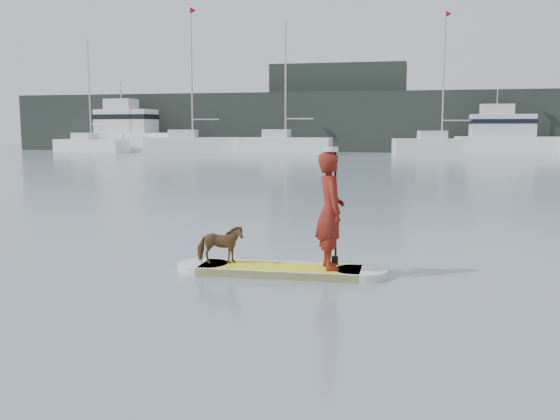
% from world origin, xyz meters
% --- Properties ---
extents(ground, '(140.00, 140.00, 0.00)m').
position_xyz_m(ground, '(0.00, 0.00, 0.00)').
color(ground, slate).
rests_on(ground, ground).
extents(paddleboard, '(3.30, 0.86, 0.12)m').
position_xyz_m(paddleboard, '(-3.86, -2.98, 0.06)').
color(paddleboard, yellow).
rests_on(paddleboard, ground).
extents(paddler, '(0.62, 0.75, 1.78)m').
position_xyz_m(paddler, '(-3.08, -2.96, 1.01)').
color(paddler, maroon).
rests_on(paddler, paddleboard).
extents(white_cap, '(0.22, 0.22, 0.07)m').
position_xyz_m(white_cap, '(-3.08, -2.96, 1.93)').
color(white_cap, silver).
rests_on(white_cap, paddler).
extents(dog, '(0.79, 0.53, 0.61)m').
position_xyz_m(dog, '(-4.82, -3.00, 0.43)').
color(dog, brown).
rests_on(dog, paddleboard).
extents(paddle, '(0.10, 0.30, 2.00)m').
position_xyz_m(paddle, '(-3.04, -2.70, 0.80)').
color(paddle, black).
rests_on(paddle, ground).
extents(sailboat_a, '(7.81, 3.64, 10.90)m').
position_xyz_m(sailboat_a, '(-33.17, 44.03, 0.76)').
color(sailboat_a, white).
rests_on(sailboat_a, ground).
extents(sailboat_b, '(9.49, 4.08, 13.65)m').
position_xyz_m(sailboat_b, '(-22.98, 44.96, 0.95)').
color(sailboat_b, white).
rests_on(sailboat_b, ground).
extents(sailboat_c, '(8.42, 2.87, 12.06)m').
position_xyz_m(sailboat_c, '(-13.73, 44.44, 0.89)').
color(sailboat_c, white).
rests_on(sailboat_c, ground).
extents(sailboat_d, '(8.89, 4.12, 12.61)m').
position_xyz_m(sailboat_d, '(0.32, 46.01, 0.90)').
color(sailboat_d, white).
rests_on(sailboat_d, ground).
extents(motor_yacht_a, '(9.99, 3.47, 5.92)m').
position_xyz_m(motor_yacht_a, '(6.13, 46.71, 1.66)').
color(motor_yacht_a, white).
rests_on(motor_yacht_a, ground).
extents(motor_yacht_b, '(11.00, 4.79, 7.04)m').
position_xyz_m(motor_yacht_b, '(-30.21, 46.97, 1.98)').
color(motor_yacht_b, white).
rests_on(motor_yacht_b, ground).
extents(shore_mass, '(90.00, 6.00, 6.00)m').
position_xyz_m(shore_mass, '(0.00, 53.00, 3.00)').
color(shore_mass, black).
rests_on(shore_mass, ground).
extents(shore_building_west, '(14.00, 4.00, 9.00)m').
position_xyz_m(shore_building_west, '(-10.00, 54.00, 4.50)').
color(shore_building_west, black).
rests_on(shore_building_west, ground).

